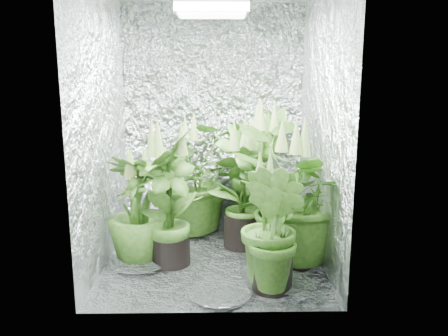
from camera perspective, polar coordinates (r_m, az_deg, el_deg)
name	(u,v)px	position (r m, az deg, el deg)	size (l,w,h in m)	color
ground	(213,258)	(3.43, -1.43, -11.71)	(1.60, 1.60, 0.00)	silver
walls	(212,129)	(3.18, -1.52, 5.13)	(1.62, 1.62, 2.00)	silver
grow_lamp	(212,9)	(3.20, -1.60, 20.02)	(0.50, 0.30, 0.22)	gray
plant_a	(194,177)	(3.86, -3.97, -1.16)	(1.16, 1.16, 1.06)	black
plant_b	(242,189)	(3.53, 2.43, -2.74)	(0.72, 0.72, 1.08)	black
plant_c	(259,171)	(3.90, 4.59, -0.40)	(0.67, 0.67, 1.18)	black
plant_d	(138,210)	(3.30, -11.19, -5.44)	(0.59, 0.59, 0.88)	black
plant_e	(294,197)	(3.20, 9.12, -3.77)	(0.98, 0.98, 1.10)	black
plant_f	(169,200)	(3.20, -7.16, -4.16)	(0.67, 0.67, 1.08)	black
plant_g	(273,229)	(2.83, 6.43, -7.94)	(0.63, 0.63, 0.91)	black
circulation_fan	(280,215)	(3.99, 7.33, -6.13)	(0.19, 0.30, 0.36)	black
plant_label	(282,247)	(2.85, 7.61, -10.24)	(0.05, 0.01, 0.09)	white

